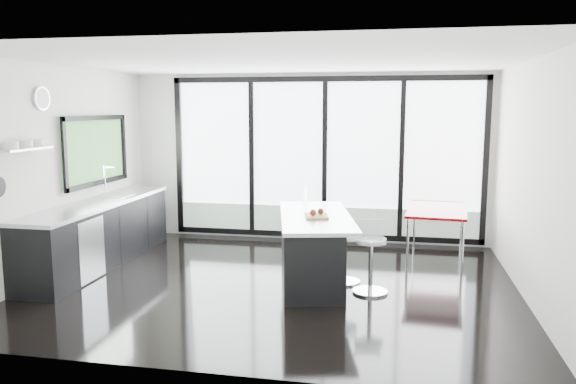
% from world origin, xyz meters
% --- Properties ---
extents(floor, '(6.00, 5.00, 0.00)m').
position_xyz_m(floor, '(0.00, 0.00, 0.00)').
color(floor, black).
rests_on(floor, ground).
extents(ceiling, '(6.00, 5.00, 0.00)m').
position_xyz_m(ceiling, '(0.00, 0.00, 2.80)').
color(ceiling, white).
rests_on(ceiling, wall_back).
extents(wall_back, '(6.00, 0.09, 2.80)m').
position_xyz_m(wall_back, '(0.27, 2.47, 1.27)').
color(wall_back, silver).
rests_on(wall_back, ground).
extents(wall_front, '(6.00, 0.00, 2.80)m').
position_xyz_m(wall_front, '(0.00, -2.50, 1.40)').
color(wall_front, silver).
rests_on(wall_front, ground).
extents(wall_left, '(0.26, 5.00, 2.80)m').
position_xyz_m(wall_left, '(-2.97, 0.27, 1.56)').
color(wall_left, silver).
rests_on(wall_left, ground).
extents(wall_right, '(0.00, 5.00, 2.80)m').
position_xyz_m(wall_right, '(3.00, 0.00, 1.40)').
color(wall_right, silver).
rests_on(wall_right, ground).
extents(counter_cabinets, '(0.69, 3.24, 1.36)m').
position_xyz_m(counter_cabinets, '(-2.67, 0.40, 0.46)').
color(counter_cabinets, black).
rests_on(counter_cabinets, floor).
extents(island, '(1.33, 2.26, 1.12)m').
position_xyz_m(island, '(0.40, 0.27, 0.44)').
color(island, black).
rests_on(island, floor).
extents(bar_stool_near, '(0.49, 0.49, 0.68)m').
position_xyz_m(bar_stool_near, '(1.20, -0.12, 0.34)').
color(bar_stool_near, silver).
rests_on(bar_stool_near, floor).
extents(bar_stool_far, '(0.40, 0.40, 0.62)m').
position_xyz_m(bar_stool_far, '(0.86, 0.23, 0.31)').
color(bar_stool_far, silver).
rests_on(bar_stool_far, floor).
extents(red_table, '(0.96, 1.52, 0.77)m').
position_xyz_m(red_table, '(2.08, 1.58, 0.39)').
color(red_table, '#7C0003').
rests_on(red_table, floor).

